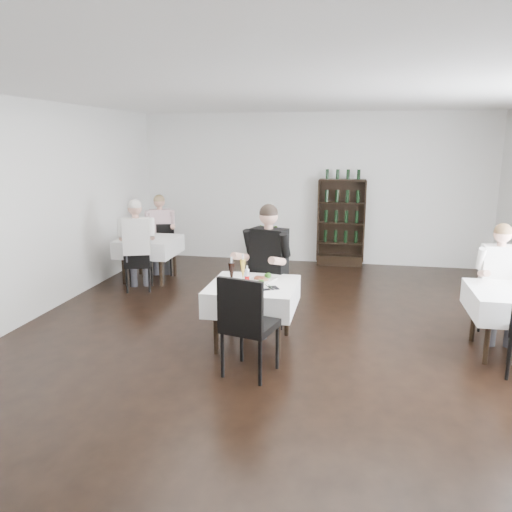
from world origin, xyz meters
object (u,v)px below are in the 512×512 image
at_px(diner_main, 266,258).
at_px(wine_shelf, 341,223).
at_px(potted_tree, 267,243).
at_px(main_table, 253,296).

bearing_deg(diner_main, wine_shelf, 77.35).
height_order(wine_shelf, potted_tree, wine_shelf).
relative_size(potted_tree, diner_main, 0.50).
bearing_deg(main_table, potted_tree, 97.86).
height_order(wine_shelf, main_table, wine_shelf).
distance_m(main_table, diner_main, 0.65).
bearing_deg(wine_shelf, potted_tree, -175.58).
height_order(wine_shelf, diner_main, wine_shelf).
xyz_separation_m(main_table, diner_main, (0.05, 0.55, 0.34)).
height_order(main_table, potted_tree, potted_tree).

